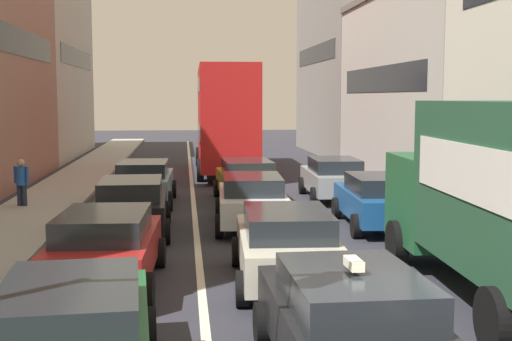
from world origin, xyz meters
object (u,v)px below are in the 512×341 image
object	(u,v)px
coupe_centre_lane_fourth	(247,180)
pedestrian_mid_sidewalk	(22,181)
bus_mid_queue_primary	(225,115)
wagon_left_lane_second	(106,247)
wagon_right_lane_far	(334,177)
removalist_box_truck	(511,193)
sedan_left_lane_third	(132,204)
sedan_left_lane_fourth	(144,181)
sedan_right_lane_behind_truck	(379,199)
sedan_left_lane_front	(72,336)
sedan_centre_lane_second	(286,244)
taxi_centre_lane_front	(350,323)
hatchback_centre_lane_third	(252,200)

from	to	relation	value
coupe_centre_lane_fourth	pedestrian_mid_sidewalk	world-z (taller)	pedestrian_mid_sidewalk
bus_mid_queue_primary	coupe_centre_lane_fourth	bearing A→B (deg)	-178.19
wagon_left_lane_second	wagon_right_lane_far	bearing A→B (deg)	-30.09
removalist_box_truck	sedan_left_lane_third	distance (m)	10.04
sedan_left_lane_third	pedestrian_mid_sidewalk	distance (m)	5.80
removalist_box_truck	bus_mid_queue_primary	bearing A→B (deg)	12.26
sedan_left_lane_third	wagon_left_lane_second	bearing A→B (deg)	178.03
sedan_left_lane_fourth	sedan_right_lane_behind_truck	distance (m)	8.38
removalist_box_truck	sedan_left_lane_front	xyz separation A→B (m)	(-7.05, -3.23, -1.18)
removalist_box_truck	pedestrian_mid_sidewalk	xyz separation A→B (m)	(-10.95, 11.33, -1.03)
pedestrian_mid_sidewalk	wagon_right_lane_far	bearing A→B (deg)	-62.41
sedan_left_lane_front	sedan_right_lane_behind_truck	size ratio (longest dim) A/B	1.01
sedan_left_lane_front	wagon_left_lane_second	bearing A→B (deg)	-2.04
sedan_left_lane_front	sedan_centre_lane_second	world-z (taller)	same
removalist_box_truck	sedan_left_lane_third	size ratio (longest dim) A/B	1.80
removalist_box_truck	sedan_centre_lane_second	bearing A→B (deg)	68.88
removalist_box_truck	taxi_centre_lane_front	xyz separation A→B (m)	(-3.63, -3.10, -1.18)
sedan_right_lane_behind_truck	bus_mid_queue_primary	world-z (taller)	bus_mid_queue_primary
sedan_left_lane_front	coupe_centre_lane_fourth	world-z (taller)	same
removalist_box_truck	pedestrian_mid_sidewalk	size ratio (longest dim) A/B	4.69
sedan_left_lane_front	hatchback_centre_lane_third	size ratio (longest dim) A/B	1.01
sedan_right_lane_behind_truck	pedestrian_mid_sidewalk	size ratio (longest dim) A/B	2.64
sedan_left_lane_fourth	wagon_right_lane_far	bearing A→B (deg)	-84.48
removalist_box_truck	sedan_left_lane_front	distance (m)	7.84
sedan_left_lane_fourth	sedan_right_lane_behind_truck	world-z (taller)	same
taxi_centre_lane_front	hatchback_centre_lane_third	xyz separation A→B (m)	(-0.20, 10.60, -0.00)
pedestrian_mid_sidewalk	sedan_left_lane_fourth	bearing A→B (deg)	-57.94
removalist_box_truck	taxi_centre_lane_front	bearing A→B (deg)	132.92
bus_mid_queue_primary	wagon_right_lane_far	bearing A→B (deg)	-158.82
sedan_right_lane_behind_truck	bus_mid_queue_primary	distance (m)	14.85
taxi_centre_lane_front	wagon_left_lane_second	xyz separation A→B (m)	(-3.59, 4.87, -0.00)
taxi_centre_lane_front	sedan_right_lane_behind_truck	bearing A→B (deg)	-18.99
removalist_box_truck	hatchback_centre_lane_third	bearing A→B (deg)	29.41
sedan_left_lane_third	pedestrian_mid_sidewalk	size ratio (longest dim) A/B	2.61
hatchback_centre_lane_third	bus_mid_queue_primary	size ratio (longest dim) A/B	0.42
removalist_box_truck	bus_mid_queue_primary	distance (m)	21.81
wagon_right_lane_far	sedan_left_lane_front	bearing A→B (deg)	158.97
taxi_centre_lane_front	hatchback_centre_lane_third	world-z (taller)	taxi_centre_lane_front
wagon_left_lane_second	sedan_left_lane_third	bearing A→B (deg)	1.13
coupe_centre_lane_fourth	sedan_right_lane_behind_truck	bearing A→B (deg)	-149.17
sedan_centre_lane_second	coupe_centre_lane_fourth	size ratio (longest dim) A/B	1.00
sedan_left_lane_third	bus_mid_queue_primary	bearing A→B (deg)	-13.97
coupe_centre_lane_fourth	sedan_left_lane_fourth	world-z (taller)	same
taxi_centre_lane_front	removalist_box_truck	bearing A→B (deg)	-50.46
sedan_right_lane_behind_truck	wagon_right_lane_far	world-z (taller)	same
sedan_centre_lane_second	pedestrian_mid_sidewalk	distance (m)	12.10
hatchback_centre_lane_third	sedan_left_lane_fourth	world-z (taller)	same
coupe_centre_lane_fourth	wagon_right_lane_far	distance (m)	3.17
wagon_left_lane_second	coupe_centre_lane_fourth	size ratio (longest dim) A/B	1.00
taxi_centre_lane_front	wagon_right_lane_far	distance (m)	15.98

